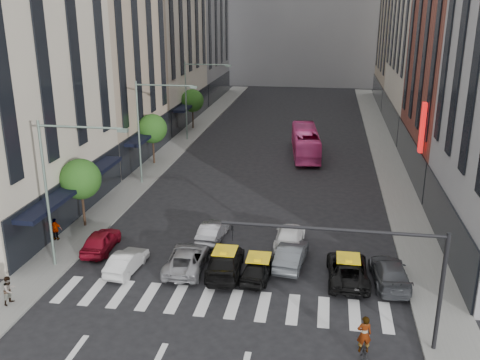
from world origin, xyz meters
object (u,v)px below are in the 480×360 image
at_px(taxi_center, 258,268).
at_px(pedestrian_far, 56,229).
at_px(streetlamp_far, 194,91).
at_px(streetlamp_mid, 149,119).
at_px(car_red, 101,241).
at_px(car_white_front, 127,261).
at_px(motorcycle, 363,349).
at_px(pedestrian_near, 9,290).
at_px(taxi_left, 225,262).
at_px(streetlamp_near, 60,176).
at_px(bus, 306,142).

distance_m(taxi_center, pedestrian_far, 14.41).
bearing_deg(streetlamp_far, streetlamp_mid, -90.00).
bearing_deg(car_red, car_white_front, 134.78).
distance_m(taxi_center, motorcycle, 8.64).
distance_m(streetlamp_mid, car_white_front, 17.09).
relative_size(car_white_front, pedestrian_near, 2.41).
relative_size(streetlamp_mid, streetlamp_far, 1.00).
distance_m(car_red, pedestrian_far, 3.60).
height_order(car_white_front, pedestrian_far, pedestrian_far).
relative_size(car_red, pedestrian_far, 2.65).
relative_size(streetlamp_mid, taxi_left, 1.79).
bearing_deg(streetlamp_near, pedestrian_near, -103.36).
height_order(bus, pedestrian_far, bus).
distance_m(motorcycle, pedestrian_far, 21.87).
bearing_deg(taxi_center, pedestrian_far, -3.29).
relative_size(bus, pedestrian_near, 6.68).
height_order(car_white_front, bus, bus).
bearing_deg(bus, car_white_front, 65.07).
distance_m(streetlamp_far, car_white_front, 32.48).
bearing_deg(car_white_front, streetlamp_far, -78.47).
bearing_deg(pedestrian_far, car_white_front, 148.75).
bearing_deg(taxi_left, pedestrian_far, -15.61).
distance_m(streetlamp_far, bus, 14.45).
distance_m(streetlamp_near, streetlamp_mid, 16.00).
bearing_deg(car_white_front, bus, -103.87).
relative_size(car_red, pedestrian_near, 2.60).
relative_size(car_white_front, pedestrian_far, 2.45).
distance_m(streetlamp_far, pedestrian_far, 29.24).
bearing_deg(streetlamp_near, streetlamp_far, 90.00).
bearing_deg(taxi_center, bus, -85.43).
bearing_deg(streetlamp_mid, motorcycle, -51.82).
relative_size(streetlamp_mid, car_white_front, 2.37).
distance_m(car_red, car_white_front, 3.60).
height_order(car_white_front, pedestrian_near, pedestrian_near).
distance_m(taxi_left, pedestrian_far, 12.34).
relative_size(taxi_left, bus, 0.48).
relative_size(streetlamp_near, motorcycle, 5.85).
height_order(streetlamp_far, taxi_center, streetlamp_far).
bearing_deg(taxi_center, car_red, -3.04).
xyz_separation_m(streetlamp_near, taxi_left, (9.54, 0.85, -5.17)).
xyz_separation_m(taxi_center, bus, (1.46, 27.09, 0.81)).
height_order(car_white_front, taxi_left, taxi_left).
bearing_deg(pedestrian_near, motorcycle, -80.88).
bearing_deg(car_red, motorcycle, 149.30).
bearing_deg(pedestrian_far, bus, -126.97).
height_order(car_red, motorcycle, car_red).
bearing_deg(pedestrian_far, streetlamp_far, -99.42).
relative_size(streetlamp_far, pedestrian_far, 5.79).
bearing_deg(car_white_front, taxi_left, -168.25).
relative_size(car_white_front, taxi_left, 0.76).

